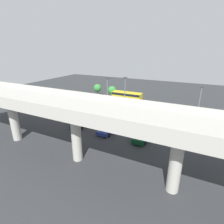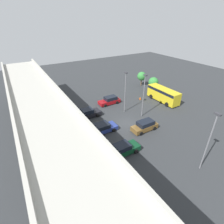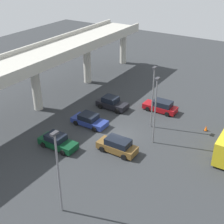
% 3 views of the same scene
% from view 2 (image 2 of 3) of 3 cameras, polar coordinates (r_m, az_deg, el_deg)
% --- Properties ---
extents(ground_plane, '(100.29, 100.29, 0.00)m').
position_cam_2_polar(ground_plane, '(31.02, 4.99, -3.85)').
color(ground_plane, '#2D3033').
extents(highway_overpass, '(48.03, 6.36, 8.09)m').
position_cam_2_polar(highway_overpass, '(23.33, -22.23, 0.68)').
color(highway_overpass, '#ADAAA0').
rests_on(highway_overpass, ground_plane).
extents(parked_car_0, '(2.08, 4.62, 1.59)m').
position_cam_2_polar(parked_car_0, '(24.52, 3.70, -11.98)').
color(parked_car_0, '#0C381E').
rests_on(parked_car_0, ground_plane).
extents(parked_car_1, '(2.04, 4.53, 1.69)m').
position_cam_2_polar(parked_car_1, '(29.41, 10.63, -4.45)').
color(parked_car_1, brown).
rests_on(parked_car_1, ground_plane).
extents(parked_car_2, '(2.25, 4.69, 1.48)m').
position_cam_2_polar(parked_car_2, '(28.66, -3.03, -5.20)').
color(parked_car_2, navy).
rests_on(parked_car_2, ground_plane).
extents(parked_car_3, '(2.20, 4.43, 1.68)m').
position_cam_2_polar(parked_car_3, '(32.87, -7.75, -0.41)').
color(parked_car_3, black).
rests_on(parked_car_3, ground_plane).
extents(parked_car_4, '(2.06, 4.68, 1.62)m').
position_cam_2_polar(parked_car_4, '(37.55, -0.78, 3.79)').
color(parked_car_4, maroon).
rests_on(parked_car_4, ground_plane).
extents(shuttle_bus, '(7.70, 2.65, 2.90)m').
position_cam_2_polar(shuttle_bus, '(39.98, 16.42, 5.70)').
color(shuttle_bus, gold).
rests_on(shuttle_bus, ground_plane).
extents(lamp_post_near_aisle, '(0.70, 0.35, 7.99)m').
position_cam_2_polar(lamp_post_near_aisle, '(32.82, 4.34, 7.32)').
color(lamp_post_near_aisle, slate).
rests_on(lamp_post_near_aisle, ground_plane).
extents(lamp_post_mid_lot, '(0.70, 0.35, 8.07)m').
position_cam_2_polar(lamp_post_mid_lot, '(31.59, 10.31, 6.11)').
color(lamp_post_mid_lot, slate).
rests_on(lamp_post_mid_lot, ground_plane).
extents(lamp_post_by_overpass, '(0.70, 0.35, 7.91)m').
position_cam_2_polar(lamp_post_by_overpass, '(22.75, 29.28, -7.54)').
color(lamp_post_by_overpass, slate).
rests_on(lamp_post_by_overpass, ground_plane).
extents(tree_front_left, '(2.41, 2.41, 3.72)m').
position_cam_2_polar(tree_front_left, '(44.22, 13.37, 9.44)').
color(tree_front_left, brown).
rests_on(tree_front_left, ground_plane).
extents(tree_front_centre, '(2.29, 2.29, 3.76)m').
position_cam_2_polar(tree_front_centre, '(47.88, 9.65, 11.44)').
color(tree_front_centre, brown).
rests_on(tree_front_centre, ground_plane).
extents(traffic_cone, '(0.44, 0.44, 0.70)m').
position_cam_2_polar(traffic_cone, '(40.07, 9.18, 4.43)').
color(traffic_cone, black).
rests_on(traffic_cone, ground_plane).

